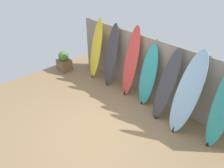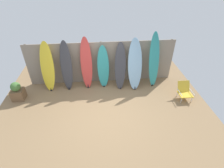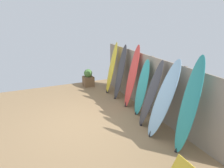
{
  "view_description": "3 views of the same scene",
  "coord_description": "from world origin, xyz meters",
  "px_view_note": "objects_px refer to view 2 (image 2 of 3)",
  "views": [
    {
      "loc": [
        3.18,
        -2.6,
        3.81
      ],
      "look_at": [
        -0.15,
        0.52,
        1.0
      ],
      "focal_mm": 35.0,
      "sensor_mm": 36.0,
      "label": 1
    },
    {
      "loc": [
        -0.17,
        -4.52,
        4.36
      ],
      "look_at": [
        0.31,
        0.57,
        0.78
      ],
      "focal_mm": 28.0,
      "sensor_mm": 36.0,
      "label": 2
    },
    {
      "loc": [
        5.42,
        -1.69,
        3.04
      ],
      "look_at": [
        -0.21,
        0.81,
        1.02
      ],
      "focal_mm": 35.0,
      "sensor_mm": 36.0,
      "label": 3
    }
  ],
  "objects_px": {
    "surfboard_charcoal_4": "(120,67)",
    "surfboard_skyblue_5": "(135,65)",
    "surfboard_teal_3": "(103,67)",
    "beach_chair": "(184,91)",
    "planter_box": "(17,92)",
    "surfboard_charcoal_1": "(66,66)",
    "surfboard_yellow_0": "(47,67)",
    "surfboard_teal_6": "(154,60)",
    "surfboard_red_2": "(86,64)"
  },
  "relations": [
    {
      "from": "surfboard_charcoal_1",
      "to": "beach_chair",
      "type": "xyz_separation_m",
      "value": [
        4.49,
        -1.14,
        -0.66
      ]
    },
    {
      "from": "surfboard_teal_3",
      "to": "beach_chair",
      "type": "xyz_separation_m",
      "value": [
        3.04,
        -1.16,
        -0.53
      ]
    },
    {
      "from": "surfboard_charcoal_4",
      "to": "surfboard_skyblue_5",
      "type": "relative_size",
      "value": 0.93
    },
    {
      "from": "beach_chair",
      "to": "planter_box",
      "type": "bearing_deg",
      "value": 163.47
    },
    {
      "from": "surfboard_charcoal_4",
      "to": "surfboard_skyblue_5",
      "type": "xyz_separation_m",
      "value": [
        0.59,
        -0.02,
        0.07
      ]
    },
    {
      "from": "surfboard_skyblue_5",
      "to": "surfboard_teal_3",
      "type": "bearing_deg",
      "value": 173.79
    },
    {
      "from": "surfboard_red_2",
      "to": "surfboard_skyblue_5",
      "type": "distance_m",
      "value": 1.94
    },
    {
      "from": "surfboard_yellow_0",
      "to": "surfboard_charcoal_4",
      "type": "height_order",
      "value": "surfboard_yellow_0"
    },
    {
      "from": "surfboard_red_2",
      "to": "surfboard_charcoal_4",
      "type": "relative_size",
      "value": 1.12
    },
    {
      "from": "surfboard_charcoal_4",
      "to": "surfboard_teal_6",
      "type": "distance_m",
      "value": 1.4
    },
    {
      "from": "surfboard_red_2",
      "to": "surfboard_charcoal_4",
      "type": "bearing_deg",
      "value": -6.03
    },
    {
      "from": "surfboard_yellow_0",
      "to": "surfboard_charcoal_1",
      "type": "bearing_deg",
      "value": 1.47
    },
    {
      "from": "surfboard_teal_6",
      "to": "surfboard_yellow_0",
      "type": "bearing_deg",
      "value": 179.63
    },
    {
      "from": "surfboard_charcoal_1",
      "to": "surfboard_teal_6",
      "type": "xyz_separation_m",
      "value": [
        3.51,
        -0.05,
        0.12
      ]
    },
    {
      "from": "beach_chair",
      "to": "surfboard_skyblue_5",
      "type": "bearing_deg",
      "value": 138.12
    },
    {
      "from": "surfboard_teal_3",
      "to": "surfboard_teal_6",
      "type": "bearing_deg",
      "value": -1.85
    },
    {
      "from": "surfboard_skyblue_5",
      "to": "planter_box",
      "type": "distance_m",
      "value": 4.65
    },
    {
      "from": "surfboard_skyblue_5",
      "to": "beach_chair",
      "type": "relative_size",
      "value": 3.16
    },
    {
      "from": "surfboard_teal_3",
      "to": "surfboard_charcoal_4",
      "type": "distance_m",
      "value": 0.69
    },
    {
      "from": "beach_chair",
      "to": "planter_box",
      "type": "xyz_separation_m",
      "value": [
        -6.34,
        0.51,
        0.02
      ]
    },
    {
      "from": "surfboard_charcoal_1",
      "to": "planter_box",
      "type": "xyz_separation_m",
      "value": [
        -1.85,
        -0.62,
        -0.65
      ]
    },
    {
      "from": "surfboard_red_2",
      "to": "planter_box",
      "type": "distance_m",
      "value": 2.81
    },
    {
      "from": "surfboard_yellow_0",
      "to": "planter_box",
      "type": "bearing_deg",
      "value": -151.67
    },
    {
      "from": "surfboard_red_2",
      "to": "beach_chair",
      "type": "distance_m",
      "value": 3.95
    },
    {
      "from": "surfboard_teal_6",
      "to": "surfboard_charcoal_1",
      "type": "bearing_deg",
      "value": 179.25
    },
    {
      "from": "surfboard_charcoal_4",
      "to": "beach_chair",
      "type": "xyz_separation_m",
      "value": [
        2.36,
        -1.04,
        -0.59
      ]
    },
    {
      "from": "surfboard_teal_3",
      "to": "beach_chair",
      "type": "relative_size",
      "value": 2.75
    },
    {
      "from": "surfboard_skyblue_5",
      "to": "surfboard_charcoal_1",
      "type": "bearing_deg",
      "value": 177.53
    },
    {
      "from": "beach_chair",
      "to": "planter_box",
      "type": "relative_size",
      "value": 0.85
    },
    {
      "from": "surfboard_charcoal_1",
      "to": "surfboard_red_2",
      "type": "relative_size",
      "value": 0.96
    },
    {
      "from": "surfboard_red_2",
      "to": "planter_box",
      "type": "height_order",
      "value": "surfboard_red_2"
    },
    {
      "from": "surfboard_teal_3",
      "to": "surfboard_charcoal_1",
      "type": "bearing_deg",
      "value": -179.18
    },
    {
      "from": "surfboard_teal_3",
      "to": "surfboard_charcoal_4",
      "type": "bearing_deg",
      "value": -10.2
    },
    {
      "from": "surfboard_charcoal_4",
      "to": "surfboard_skyblue_5",
      "type": "height_order",
      "value": "surfboard_skyblue_5"
    },
    {
      "from": "surfboard_charcoal_4",
      "to": "surfboard_charcoal_1",
      "type": "bearing_deg",
      "value": 177.29
    },
    {
      "from": "surfboard_skyblue_5",
      "to": "surfboard_charcoal_4",
      "type": "bearing_deg",
      "value": 178.41
    },
    {
      "from": "surfboard_skyblue_5",
      "to": "surfboard_teal_6",
      "type": "height_order",
      "value": "surfboard_teal_6"
    },
    {
      "from": "surfboard_yellow_0",
      "to": "surfboard_red_2",
      "type": "relative_size",
      "value": 0.96
    },
    {
      "from": "surfboard_teal_3",
      "to": "surfboard_yellow_0",
      "type": "bearing_deg",
      "value": -178.96
    },
    {
      "from": "surfboard_skyblue_5",
      "to": "surfboard_yellow_0",
      "type": "bearing_deg",
      "value": 178.36
    },
    {
      "from": "surfboard_teal_6",
      "to": "beach_chair",
      "type": "height_order",
      "value": "surfboard_teal_6"
    },
    {
      "from": "surfboard_charcoal_4",
      "to": "beach_chair",
      "type": "distance_m",
      "value": 2.65
    },
    {
      "from": "surfboard_yellow_0",
      "to": "surfboard_charcoal_4",
      "type": "relative_size",
      "value": 1.07
    },
    {
      "from": "surfboard_teal_3",
      "to": "beach_chair",
      "type": "height_order",
      "value": "surfboard_teal_3"
    },
    {
      "from": "surfboard_teal_6",
      "to": "beach_chair",
      "type": "xyz_separation_m",
      "value": [
        0.98,
        -1.09,
        -0.78
      ]
    },
    {
      "from": "surfboard_skyblue_5",
      "to": "planter_box",
      "type": "xyz_separation_m",
      "value": [
        -4.57,
        -0.51,
        -0.65
      ]
    },
    {
      "from": "surfboard_teal_6",
      "to": "surfboard_teal_3",
      "type": "bearing_deg",
      "value": 178.15
    },
    {
      "from": "surfboard_yellow_0",
      "to": "surfboard_skyblue_5",
      "type": "height_order",
      "value": "surfboard_skyblue_5"
    },
    {
      "from": "surfboard_charcoal_1",
      "to": "surfboard_teal_3",
      "type": "distance_m",
      "value": 1.46
    },
    {
      "from": "surfboard_teal_3",
      "to": "surfboard_teal_6",
      "type": "xyz_separation_m",
      "value": [
        2.06,
        -0.07,
        0.25
      ]
    }
  ]
}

